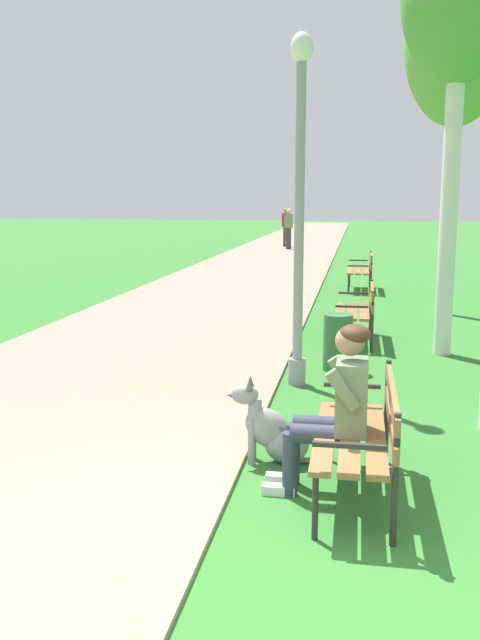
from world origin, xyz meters
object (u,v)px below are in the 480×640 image
Objects in this scene: birch_tree_fourth at (458,42)px; pedestrian_further_distant at (289,229)px; park_bench_far at (363,268)px; birch_tree_third at (460,4)px; person_seated_on_near_bench at (336,402)px; pedestrian_distant at (286,227)px; lamp_post_near at (299,209)px; litter_bin at (338,342)px; park_bench_near at (365,428)px; park_bench_mid at (359,307)px; dog_grey at (274,431)px.

birch_tree_fourth is 3.77× the size of pedestrian_further_distant.
park_bench_far is 0.26× the size of birch_tree_third.
person_seated_on_near_bench is 23.27m from pedestrian_further_distant.
person_seated_on_near_bench is at bearing -83.16° from pedestrian_distant.
litter_bin is at bearing 59.54° from lamp_post_near.
birch_tree_third is (1.29, 4.80, 3.82)m from person_seated_on_near_bench.
park_bench_near is 5.48m from park_bench_mid.
pedestrian_distant is at bearing 97.77° from litter_bin.
dog_grey is at bearing -97.59° from park_bench_mid.
birch_tree_third is at bearing 46.07° from lamp_post_near.
park_bench_mid is 17.90m from pedestrian_further_distant.
pedestrian_further_distant reaches higher than dog_grey.
litter_bin is at bearing -111.52° from birch_tree_fourth.
lamp_post_near reaches higher than park_bench_mid.
park_bench_near is at bearing -82.69° from pedestrian_distant.
pedestrian_distant reaches higher than person_seated_on_near_bench.
lamp_post_near is (-0.75, -8.31, 1.47)m from park_bench_far.
pedestrian_further_distant reaches higher than park_bench_near.
lamp_post_near is 0.62× the size of birch_tree_fourth.
pedestrian_distant reaches higher than dog_grey.
park_bench_mid is at bearing 82.41° from dog_grey.
lamp_post_near is at bearing -120.46° from litter_bin.
person_seated_on_near_bench reaches higher than park_bench_mid.
person_seated_on_near_bench is 24.75m from pedestrian_distant.
litter_bin is at bearing -92.38° from park_bench_far.
pedestrian_further_distant is (-3.97, 18.32, -3.66)m from birch_tree_third.
pedestrian_further_distant is (-2.15, 20.20, -1.15)m from lamp_post_near.
park_bench_far is 2.14× the size of litter_bin.
birch_tree_third is (1.06, -6.43, 3.99)m from park_bench_far.
pedestrian_further_distant is at bearing 96.62° from person_seated_on_near_bench.
pedestrian_further_distant is at bearing 106.39° from birch_tree_fourth.
birch_tree_third is (1.13, -0.64, 3.99)m from park_bench_mid.
park_bench_near is 0.39× the size of lamp_post_near.
park_bench_mid is 0.24× the size of birch_tree_fourth.
person_seated_on_near_bench is at bearing -83.38° from pedestrian_further_distant.
birch_tree_third is at bearing -77.92° from pedestrian_distant.
pedestrian_distant reaches higher than park_bench_far.
person_seated_on_near_bench is 9.31m from birch_tree_fourth.
birch_tree_third is 19.10m from pedestrian_further_distant.
person_seated_on_near_bench reaches higher than park_bench_far.
birch_tree_fourth is 16.02m from pedestrian_further_distant.
pedestrian_distant is (-2.42, 21.66, -1.15)m from lamp_post_near.
birch_tree_third reaches higher than park_bench_near.
litter_bin is (0.41, 3.14, 0.09)m from dog_grey.
lamp_post_near is 2.32× the size of pedestrian_distant.
birch_tree_fourth is at bearing 78.29° from person_seated_on_near_bench.
litter_bin is at bearing 94.65° from park_bench_near.
pedestrian_distant is (-4.23, 19.78, -3.66)m from birch_tree_third.
park_bench_mid is at bearing -119.21° from birch_tree_fourth.
park_bench_near is at bearing -100.27° from birch_tree_fourth.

